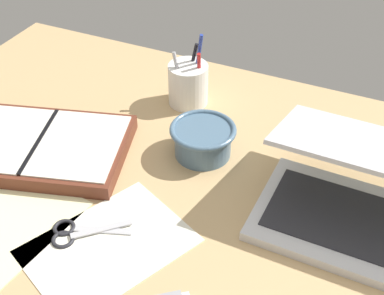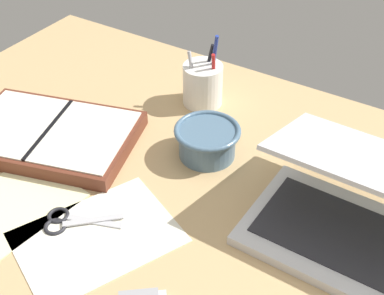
{
  "view_description": "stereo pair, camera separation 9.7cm",
  "coord_description": "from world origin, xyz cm",
  "px_view_note": "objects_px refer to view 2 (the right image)",
  "views": [
    {
      "loc": [
        29.95,
        -60.47,
        70.04
      ],
      "look_at": [
        -1.71,
        8.6,
        9.0
      ],
      "focal_mm": 50.0,
      "sensor_mm": 36.0,
      "label": 1
    },
    {
      "loc": [
        38.52,
        -55.86,
        70.04
      ],
      "look_at": [
        -1.71,
        8.6,
        9.0
      ],
      "focal_mm": 50.0,
      "sensor_mm": 36.0,
      "label": 2
    }
  ],
  "objects_px": {
    "laptop": "(360,215)",
    "scissors": "(66,221)",
    "bowl": "(207,140)",
    "pen_cup": "(203,84)",
    "planner": "(50,135)"
  },
  "relations": [
    {
      "from": "bowl",
      "to": "scissors",
      "type": "xyz_separation_m",
      "value": [
        -0.11,
        -0.29,
        -0.03
      ]
    },
    {
      "from": "bowl",
      "to": "pen_cup",
      "type": "xyz_separation_m",
      "value": [
        -0.1,
        0.16,
        0.01
      ]
    },
    {
      "from": "pen_cup",
      "to": "scissors",
      "type": "bearing_deg",
      "value": -91.06
    },
    {
      "from": "scissors",
      "to": "planner",
      "type": "bearing_deg",
      "value": 108.3
    },
    {
      "from": "pen_cup",
      "to": "laptop",
      "type": "bearing_deg",
      "value": -26.06
    },
    {
      "from": "pen_cup",
      "to": "scissors",
      "type": "xyz_separation_m",
      "value": [
        -0.01,
        -0.44,
        -0.05
      ]
    },
    {
      "from": "bowl",
      "to": "planner",
      "type": "xyz_separation_m",
      "value": [
        -0.29,
        -0.13,
        -0.02
      ]
    },
    {
      "from": "laptop",
      "to": "scissors",
      "type": "height_order",
      "value": "laptop"
    },
    {
      "from": "laptop",
      "to": "scissors",
      "type": "xyz_separation_m",
      "value": [
        -0.43,
        -0.24,
        -0.05
      ]
    },
    {
      "from": "bowl",
      "to": "scissors",
      "type": "bearing_deg",
      "value": -111.24
    },
    {
      "from": "laptop",
      "to": "bowl",
      "type": "bearing_deg",
      "value": 171.84
    },
    {
      "from": "pen_cup",
      "to": "scissors",
      "type": "distance_m",
      "value": 0.45
    },
    {
      "from": "bowl",
      "to": "pen_cup",
      "type": "distance_m",
      "value": 0.19
    },
    {
      "from": "laptop",
      "to": "planner",
      "type": "xyz_separation_m",
      "value": [
        -0.62,
        -0.08,
        -0.03
      ]
    },
    {
      "from": "bowl",
      "to": "scissors",
      "type": "distance_m",
      "value": 0.31
    }
  ]
}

